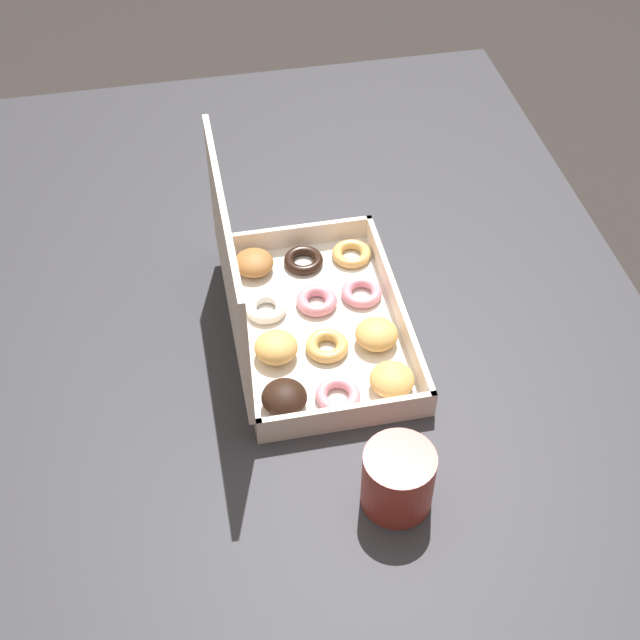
{
  "coord_description": "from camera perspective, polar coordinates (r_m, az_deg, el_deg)",
  "views": [
    {
      "loc": [
        -0.9,
        0.14,
        1.64
      ],
      "look_at": [
        -0.07,
        -0.02,
        0.75
      ],
      "focal_mm": 50.0,
      "sensor_mm": 36.0,
      "label": 1
    }
  ],
  "objects": [
    {
      "name": "coffee_mug",
      "position": [
        1.04,
        5.02,
        -10.05
      ],
      "size": [
        0.08,
        0.08,
        0.08
      ],
      "color": "#A3382D",
      "rests_on": "dining_table"
    },
    {
      "name": "ground_plane",
      "position": [
        1.88,
        -1.1,
        -14.58
      ],
      "size": [
        8.0,
        8.0,
        0.0
      ],
      "primitive_type": "plane",
      "color": "#2D2826"
    },
    {
      "name": "dining_table",
      "position": [
        1.35,
        -1.48,
        -1.1
      ],
      "size": [
        1.23,
        0.98,
        0.73
      ],
      "color": "#2D2D33",
      "rests_on": "ground_plane"
    },
    {
      "name": "donut_box",
      "position": [
        1.2,
        -1.41,
        0.55
      ],
      "size": [
        0.36,
        0.24,
        0.25
      ],
      "color": "silver",
      "rests_on": "dining_table"
    }
  ]
}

